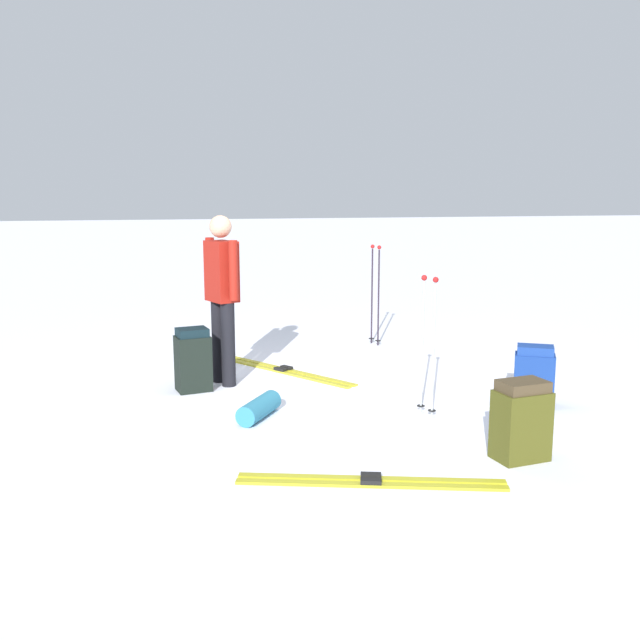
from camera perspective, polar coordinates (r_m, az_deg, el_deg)
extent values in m
plane|color=white|center=(7.13, 0.00, -5.54)|extent=(80.00, 80.00, 0.00)
cylinder|color=black|center=(7.40, -8.04, -1.67)|extent=(0.14, 0.14, 0.85)
cylinder|color=black|center=(7.22, -7.30, -1.94)|extent=(0.14, 0.14, 0.85)
cube|color=maroon|center=(7.19, -7.82, 3.85)|extent=(0.40, 0.34, 0.60)
cylinder|color=maroon|center=(7.40, -8.70, 4.25)|extent=(0.09, 0.09, 0.58)
cylinder|color=maroon|center=(6.98, -6.89, 3.92)|extent=(0.09, 0.09, 0.58)
sphere|color=tan|center=(7.15, -7.90, 7.35)|extent=(0.22, 0.22, 0.22)
cube|color=gold|center=(7.86, -2.67, -3.96)|extent=(1.61, 1.19, 0.02)
cube|color=black|center=(7.85, -2.67, -3.78)|extent=(0.15, 0.13, 0.03)
cube|color=gold|center=(7.79, -3.18, -4.09)|extent=(1.61, 1.19, 0.02)
cube|color=black|center=(7.78, -3.18, -3.92)|extent=(0.15, 0.13, 0.03)
cube|color=gold|center=(4.93, 4.06, -12.92)|extent=(0.58, 1.77, 0.02)
cube|color=black|center=(4.92, 4.06, -12.66)|extent=(0.10, 0.15, 0.03)
cube|color=gold|center=(5.02, 4.05, -12.47)|extent=(0.58, 1.77, 0.02)
cube|color=black|center=(5.01, 4.06, -12.21)|extent=(0.10, 0.15, 0.03)
cube|color=#424214|center=(5.49, 15.66, -8.06)|extent=(0.31, 0.41, 0.51)
cube|color=#443622|center=(5.41, 15.81, -5.07)|extent=(0.28, 0.37, 0.08)
cube|color=black|center=(7.14, -10.04, -3.42)|extent=(0.32, 0.37, 0.54)
cube|color=black|center=(7.07, -10.12, -0.97)|extent=(0.29, 0.33, 0.08)
cube|color=navy|center=(6.86, 16.61, -4.57)|extent=(0.37, 0.42, 0.48)
cube|color=navy|center=(6.79, 16.73, -2.30)|extent=(0.33, 0.38, 0.08)
cylinder|color=#A9B0B5|center=(6.34, 8.13, -2.20)|extent=(0.02, 0.02, 1.17)
sphere|color=#A51919|center=(6.24, 8.27, 3.34)|extent=(0.05, 0.05, 0.05)
cylinder|color=black|center=(6.47, 8.01, -6.76)|extent=(0.07, 0.07, 0.01)
cylinder|color=#A9B0B5|center=(6.22, 9.00, -2.47)|extent=(0.02, 0.02, 1.17)
sphere|color=#A51919|center=(6.11, 9.17, 3.17)|extent=(0.05, 0.05, 0.05)
cylinder|color=black|center=(6.36, 8.87, -7.11)|extent=(0.07, 0.07, 0.01)
cylinder|color=#261E2B|center=(9.14, 4.14, 1.87)|extent=(0.02, 0.02, 1.21)
sphere|color=#A51919|center=(9.07, 4.20, 5.84)|extent=(0.05, 0.05, 0.05)
cylinder|color=black|center=(9.24, 4.10, -1.48)|extent=(0.07, 0.07, 0.01)
cylinder|color=#261E2B|center=(9.02, 4.67, 1.74)|extent=(0.02, 0.02, 1.21)
sphere|color=#A51919|center=(8.94, 4.73, 5.77)|extent=(0.05, 0.05, 0.05)
cylinder|color=black|center=(9.12, 4.62, -1.64)|extent=(0.07, 0.07, 0.01)
cylinder|color=teal|center=(6.27, -4.86, -6.99)|extent=(0.56, 0.45, 0.18)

